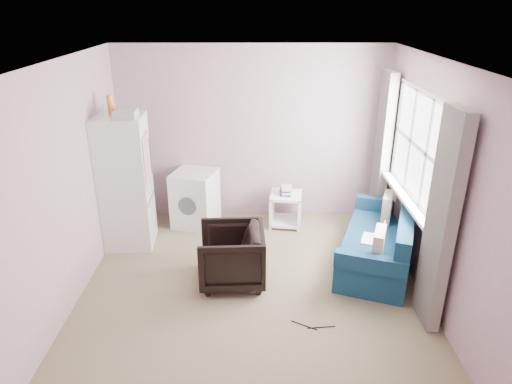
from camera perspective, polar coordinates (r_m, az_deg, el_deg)
room at (r=4.56m, az=-0.36°, el=0.02°), size 3.84×4.24×2.54m
armchair at (r=5.23m, az=-3.09°, el=-7.63°), size 0.71×0.75×0.74m
fridge at (r=6.05m, az=-15.98°, el=1.25°), size 0.64×0.63×1.98m
washing_machine at (r=6.57m, az=-7.62°, el=-0.66°), size 0.70×0.70×0.80m
side_table at (r=6.56m, az=3.74°, el=-1.87°), size 0.49×0.49×0.60m
sofa at (r=5.80m, az=15.42°, el=-6.29°), size 1.30×1.86×0.76m
window_dressing at (r=5.54m, az=18.26°, el=1.44°), size 0.17×2.62×2.18m
floor_cables at (r=4.80m, az=7.11°, el=-16.31°), size 0.44×0.15×0.01m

